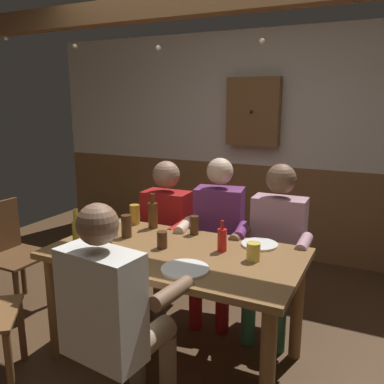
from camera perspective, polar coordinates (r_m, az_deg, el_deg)
ground_plane at (r=2.87m, az=-3.38°, el=-23.22°), size 6.45×6.45×0.00m
back_wall_upper at (r=4.43m, az=11.21°, el=12.71°), size 5.37×0.12×1.40m
back_wall_wainscot at (r=4.59m, az=10.57°, el=-2.41°), size 5.37×0.12×0.99m
ceiling_beam at (r=2.95m, az=2.64°, el=25.14°), size 4.84×0.14×0.16m
dining_table at (r=2.63m, az=-2.36°, el=-10.56°), size 1.58×0.86×0.76m
person_0 at (r=3.38m, az=-4.12°, el=-4.73°), size 0.54×0.52×1.20m
person_1 at (r=3.17m, az=3.57°, el=-5.54°), size 0.55×0.58×1.25m
person_2 at (r=3.03m, az=11.70°, el=-6.82°), size 0.53×0.52×1.24m
person_3 at (r=2.12m, az=-10.94°, el=-15.99°), size 0.58×0.55×1.23m
chair_empty_near_right at (r=3.65m, az=-24.15°, el=-7.72°), size 0.45×0.45×0.88m
table_candle at (r=2.60m, az=-11.50°, el=-7.42°), size 0.04×0.04×0.08m
condiment_caddy at (r=2.88m, az=-12.09°, el=-5.78°), size 0.14×0.10×0.05m
plate_0 at (r=2.30m, az=-0.97°, el=-10.78°), size 0.27×0.27×0.01m
plate_1 at (r=2.70m, az=9.47°, el=-7.28°), size 0.24×0.24×0.01m
bottle_0 at (r=2.80m, az=-15.93°, el=-5.19°), size 0.05×0.05×0.23m
bottle_1 at (r=3.01m, az=-5.52°, el=-3.13°), size 0.07×0.07×0.26m
bottle_2 at (r=2.56m, az=4.25°, el=-6.66°), size 0.06×0.06×0.20m
pint_glass_0 at (r=2.44m, az=8.62°, el=-8.28°), size 0.08×0.08×0.11m
pint_glass_1 at (r=2.62m, az=-4.22°, el=-6.71°), size 0.07×0.07×0.11m
pint_glass_2 at (r=3.13m, az=-8.04°, el=-3.13°), size 0.08×0.08×0.15m
pint_glass_3 at (r=2.84m, az=-9.21°, el=-4.76°), size 0.07×0.07×0.16m
pint_glass_4 at (r=2.86m, az=0.33°, el=-4.68°), size 0.06×0.06×0.13m
wall_dart_cabinet at (r=4.35m, az=8.61°, el=11.10°), size 0.56×0.15×0.70m
string_lights at (r=2.87m, az=2.17°, el=21.34°), size 3.80×0.04×0.19m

